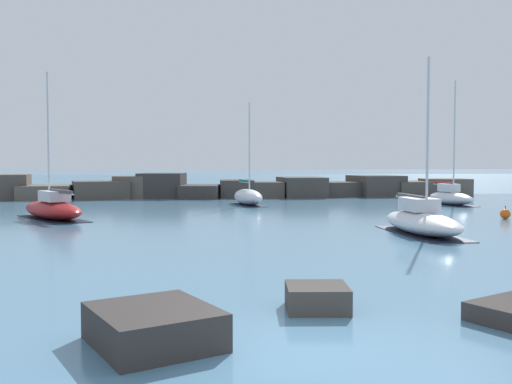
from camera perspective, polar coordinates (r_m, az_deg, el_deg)
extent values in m
plane|color=teal|center=(10.86, 4.93, -15.39)|extent=(600.00, 600.00, 0.00)
cube|color=teal|center=(116.98, -6.79, 1.19)|extent=(400.00, 116.00, 0.01)
cube|color=#4C443D|center=(59.06, -23.74, 0.47)|extent=(4.82, 5.37, 2.35)
cube|color=brown|center=(57.97, -20.23, -0.01)|extent=(5.05, 5.80, 1.33)
cube|color=#4C443D|center=(56.77, -15.28, 0.21)|extent=(5.85, 5.17, 1.72)
cube|color=brown|center=(57.50, -12.39, 0.50)|extent=(3.25, 4.33, 2.17)
cube|color=#383330|center=(57.26, -9.37, 0.66)|extent=(4.93, 5.23, 2.44)
cube|color=#383330|center=(56.31, -5.55, 0.05)|extent=(4.56, 5.67, 1.28)
cube|color=#423D38|center=(57.46, -1.96, 0.36)|extent=(3.58, 5.03, 1.75)
cube|color=#4C443D|center=(57.10, 0.94, 0.25)|extent=(4.42, 4.52, 1.56)
cube|color=#423D38|center=(57.79, 4.56, 0.49)|extent=(4.34, 5.55, 2.01)
cube|color=#423D38|center=(59.50, 7.84, 0.29)|extent=(5.09, 5.46, 1.49)
cube|color=#423D38|center=(60.81, 11.87, 0.62)|extent=(5.09, 5.80, 2.14)
cube|color=#4C443D|center=(62.15, 15.22, 0.34)|extent=(4.94, 5.32, 1.52)
cube|color=brown|center=(63.84, 18.37, 0.47)|extent=(5.19, 4.10, 1.77)
cube|color=#383330|center=(11.12, -10.21, -13.08)|extent=(2.85, 2.99, 0.71)
cube|color=#423D38|center=(13.51, 6.12, -10.45)|extent=(1.57, 1.55, 0.58)
ellipsoid|color=silver|center=(49.46, 18.87, -0.59)|extent=(2.51, 5.69, 1.08)
cube|color=black|center=(49.49, 18.86, -1.20)|extent=(2.45, 5.41, 0.03)
cube|color=silver|center=(49.65, 18.72, 0.42)|extent=(1.27, 1.75, 0.64)
cylinder|color=silver|center=(49.07, 19.22, 5.27)|extent=(0.12, 0.12, 9.00)
cylinder|color=#BCBCC1|center=(50.35, 18.23, 0.72)|extent=(0.36, 3.04, 0.10)
cube|color=maroon|center=(50.35, 18.23, 0.83)|extent=(0.42, 2.60, 0.20)
ellipsoid|color=white|center=(28.69, 16.24, -2.96)|extent=(2.50, 7.13, 1.08)
cube|color=black|center=(28.75, 16.22, -4.00)|extent=(2.45, 6.77, 0.03)
cube|color=silver|center=(28.95, 15.98, -1.20)|extent=(1.34, 2.15, 0.64)
cylinder|color=silver|center=(28.10, 16.79, 5.48)|extent=(0.12, 0.12, 7.31)
cylinder|color=#BCBCC1|center=(29.91, 15.20, -0.62)|extent=(0.17, 3.90, 0.10)
cube|color=#4C4C51|center=(29.91, 15.20, -0.43)|extent=(0.26, 3.32, 0.20)
ellipsoid|color=maroon|center=(37.09, -19.68, -1.70)|extent=(5.76, 7.63, 1.10)
cube|color=black|center=(37.14, -19.67, -2.52)|extent=(5.53, 7.28, 0.03)
cube|color=silver|center=(36.68, -19.52, -0.38)|extent=(2.23, 2.58, 0.64)
cylinder|color=silver|center=(37.55, -20.07, 5.23)|extent=(0.12, 0.12, 7.92)
cylinder|color=#BCBCC1|center=(35.61, -18.95, -0.10)|extent=(2.15, 3.61, 0.10)
cube|color=#4C4C51|center=(35.60, -18.95, 0.06)|extent=(1.93, 3.12, 0.20)
ellipsoid|color=silver|center=(46.66, -0.81, -0.51)|extent=(2.62, 5.83, 1.29)
cube|color=black|center=(46.70, -0.81, -1.28)|extent=(2.54, 5.54, 0.03)
cylinder|color=silver|center=(46.19, -0.67, 4.63)|extent=(0.12, 0.12, 7.03)
cylinder|color=#BCBCC1|center=(47.68, -1.18, 1.01)|extent=(0.58, 3.07, 0.10)
cube|color=#1E664C|center=(47.68, -1.19, 1.13)|extent=(0.61, 2.63, 0.20)
sphere|color=#EA5914|center=(38.03, 23.66, -2.03)|extent=(0.62, 0.62, 0.62)
cylinder|color=black|center=(38.00, 23.67, -1.41)|extent=(0.04, 0.04, 0.20)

